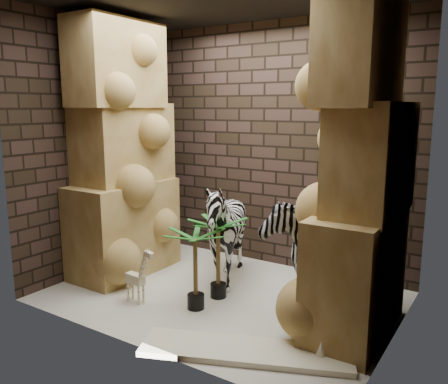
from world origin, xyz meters
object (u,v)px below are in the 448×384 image
Objects in this scene: zebra_left at (225,238)px; palm_front at (218,258)px; giraffe_toy at (135,272)px; palm_back at (195,269)px; zebra_right at (304,235)px; surfboard at (245,351)px.

zebra_left is 0.37m from palm_front.
palm_back is (0.62, 0.21, 0.09)m from giraffe_toy.
zebra_right is 1.16m from palm_back.
zebra_right reaches higher than zebra_left.
surfboard is at bearing -30.22° from zebra_left.
zebra_left is 1.47× the size of palm_back.
giraffe_toy is 0.77× the size of palm_back.
palm_back is at bearing 23.63° from giraffe_toy.
giraffe_toy is (-0.53, -0.89, -0.23)m from zebra_left.
zebra_left is 1.40× the size of palm_front.
palm_back is at bearing -146.89° from zebra_right.
surfboard is at bearing -45.29° from palm_front.
zebra_left is at bearing 175.75° from zebra_right.
giraffe_toy is at bearing 147.35° from surfboard.
surfboard is (1.47, -0.26, -0.29)m from giraffe_toy.
palm_front is at bearing 45.96° from giraffe_toy.
zebra_left reaches higher than palm_back.
surfboard is (0.85, -0.47, -0.38)m from palm_back.
zebra_right is 2.15× the size of giraffe_toy.
surfboard is (0.94, -1.15, -0.52)m from zebra_left.
palm_front is at bearing -161.48° from zebra_right.
giraffe_toy reaches higher than surfboard.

